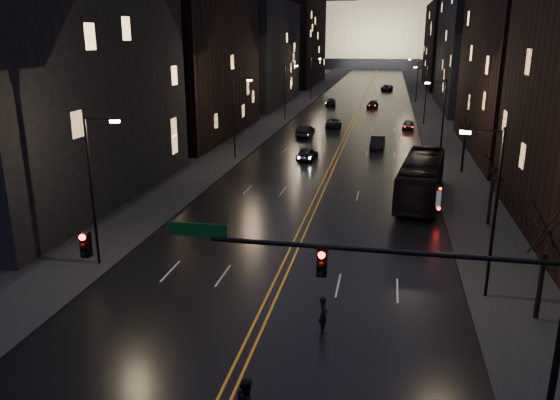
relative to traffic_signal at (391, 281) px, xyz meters
The scene contains 34 objects.
ground 7.81m from the traffic_signal, behind, with size 900.00×900.00×0.00m, color black.
road 130.24m from the traffic_signal, 92.60° to the left, with size 20.00×320.00×0.02m, color black.
sidewalk_left 131.62m from the traffic_signal, 98.71° to the left, with size 8.00×320.00×0.16m, color black.
sidewalk_right 130.35m from the traffic_signal, 86.44° to the left, with size 8.00×320.00×0.16m, color black.
center_line 130.24m from the traffic_signal, 92.60° to the left, with size 0.62×320.00×0.01m, color orange.
building_left_near 35.26m from the traffic_signal, 140.72° to the left, with size 12.00×28.00×22.00m, color black.
building_left_mid 60.99m from the traffic_signal, 116.48° to the left, with size 12.00×30.00×28.00m, color black.
building_left_far 95.98m from the traffic_signal, 106.30° to the left, with size 12.00×34.00×20.00m, color black.
building_left_dist 142.73m from the traffic_signal, 100.88° to the left, with size 12.00×40.00×24.00m, color black.
building_right_mid 93.57m from the traffic_signal, 80.68° to the left, with size 12.00×34.00×26.00m, color black.
building_right_dist 140.94m from the traffic_signal, 83.85° to the left, with size 12.00×40.00×22.00m, color black.
capitol 250.36m from the traffic_signal, 91.35° to the left, with size 90.00×50.00×58.50m.
traffic_signal is the anchor object (origin of this frame).
streetlamp_right_near 11.14m from the traffic_signal, 63.88° to the left, with size 2.13×0.25×9.00m.
streetlamp_left_near 19.48m from the traffic_signal, 149.10° to the left, with size 2.13×0.25×9.00m.
streetlamp_right_mid 40.30m from the traffic_signal, 83.01° to the left, with size 2.13×0.25×9.00m.
streetlamp_left_mid 43.36m from the traffic_signal, 112.68° to the left, with size 2.13×0.25×9.00m.
streetlamp_right_far 70.18m from the traffic_signal, 85.99° to the left, with size 2.13×0.25×9.00m.
streetlamp_left_far 71.97m from the traffic_signal, 103.43° to the left, with size 2.13×0.25×9.00m.
streetlamp_right_dist 100.12m from the traffic_signal, 87.19° to the left, with size 2.13×0.25×9.00m.
streetlamp_left_dist 101.39m from the traffic_signal, 99.49° to the left, with size 2.13×0.25×9.00m.
tree_right_near 10.71m from the traffic_signal, 48.45° to the left, with size 2.40×2.40×6.65m.
tree_right_mid 23.13m from the traffic_signal, 72.13° to the left, with size 2.40×2.40×6.65m.
tree_right_far 38.67m from the traffic_signal, 79.43° to the left, with size 2.40×2.40×6.65m.
bus 28.36m from the traffic_signal, 84.72° to the left, with size 3.05×13.04×3.63m, color black.
oncoming_car_a 42.50m from the traffic_signal, 102.26° to the left, with size 1.71×4.25×1.45m, color black.
oncoming_car_b 57.18m from the traffic_signal, 101.53° to the left, with size 1.69×4.84×1.59m, color black.
oncoming_car_c 65.69m from the traffic_signal, 97.39° to the left, with size 2.29×4.96×1.38m, color black.
oncoming_car_d 92.87m from the traffic_signal, 97.30° to the left, with size 2.07×5.10×1.48m, color black.
receding_car_a 49.32m from the traffic_signal, 91.72° to the left, with size 1.64×4.70×1.55m, color black.
receding_car_b 64.80m from the traffic_signal, 87.70° to the left, with size 1.66×4.14×1.41m, color black.
receding_car_c 89.61m from the traffic_signal, 92.18° to the left, with size 1.88×4.63×1.35m, color black.
receding_car_d 125.39m from the traffic_signal, 90.47° to the left, with size 2.58×5.59×1.55m, color black.
pedestrian_a 7.14m from the traffic_signal, 119.66° to the left, with size 0.64×0.42×1.75m, color black.
Camera 1 is at (5.47, -17.50, 13.14)m, focal length 35.00 mm.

